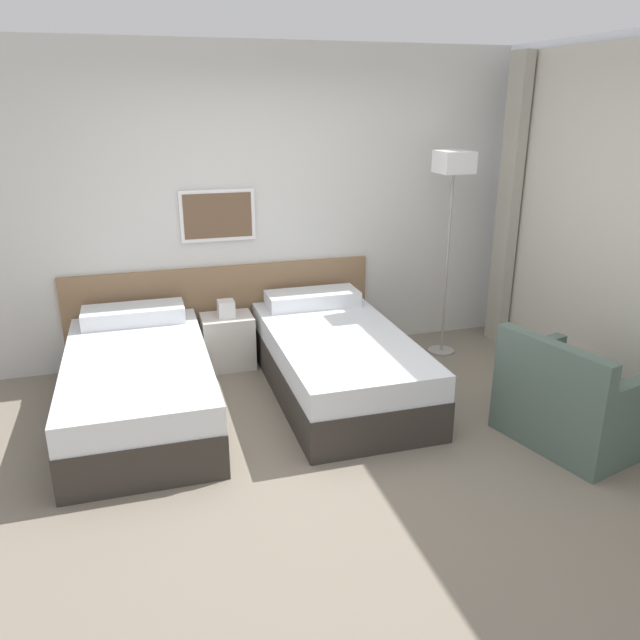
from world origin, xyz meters
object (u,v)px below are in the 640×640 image
bed_near_door (139,384)px  nightstand (228,340)px  bed_near_window (337,361)px  floor_lamp (453,181)px  armchair (572,405)px

bed_near_door → nightstand: size_ratio=3.23×
bed_near_door → bed_near_window: bearing=0.0°
bed_near_window → floor_lamp: (1.20, 0.52, 1.32)m
nightstand → floor_lamp: bearing=-7.0°
bed_near_window → nightstand: (-0.77, 0.75, -0.02)m
floor_lamp → armchair: floor_lamp is taller
nightstand → armchair: size_ratio=0.59×
nightstand → floor_lamp: (1.96, -0.24, 1.33)m
bed_near_door → floor_lamp: size_ratio=1.07×
floor_lamp → bed_near_window: bearing=-156.7°
armchair → bed_near_window: bearing=32.1°
nightstand → armchair: armchair is taller
floor_lamp → armchair: bearing=-86.6°
bed_near_window → armchair: armchair is taller
nightstand → armchair: 2.84m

